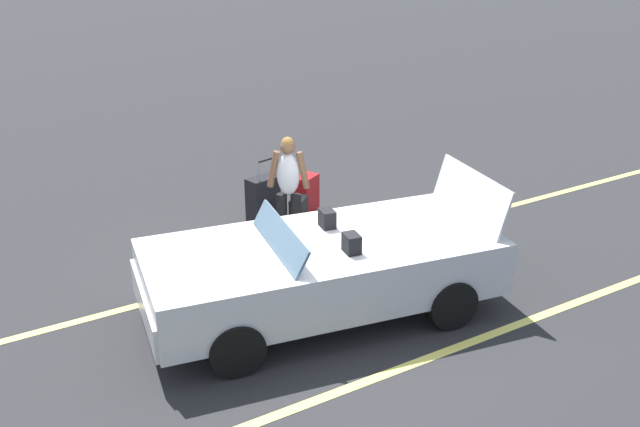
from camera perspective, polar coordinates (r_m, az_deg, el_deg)
ground_plane at (r=8.66m, az=0.18°, el=-7.91°), size 80.00×80.00×0.00m
lot_line_near at (r=9.65m, az=-3.78°, el=-4.49°), size 18.00×0.12×0.01m
lot_line_mid at (r=7.68m, az=5.71°, el=-12.52°), size 18.00×0.12×0.01m
convertible_car at (r=8.30m, az=-1.09°, el=-4.66°), size 4.37×2.42×1.53m
suitcase_large_black at (r=10.94m, az=-4.59°, el=1.08°), size 0.53×0.39×1.05m
suitcase_medium_bright at (r=11.29m, az=-1.07°, el=1.54°), size 0.47×0.41×0.62m
suitcase_small_carryon at (r=10.73m, az=-1.73°, el=-0.01°), size 0.38×0.38×0.50m
duffel_bag at (r=10.53m, az=2.71°, el=-1.03°), size 0.42×0.67×0.34m
traveler_person at (r=9.87m, az=-2.54°, el=2.12°), size 0.53×0.44×1.65m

